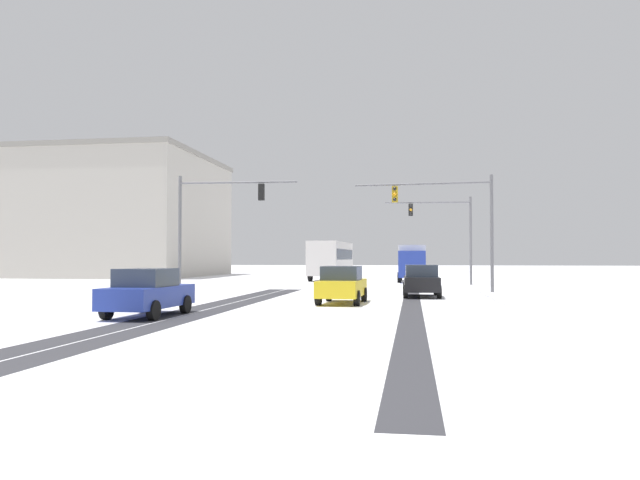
# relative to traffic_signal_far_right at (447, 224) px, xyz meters

# --- Properties ---
(ground_plane) EXTENTS (300.00, 300.00, 0.00)m
(ground_plane) POSITION_rel_traffic_signal_far_right_xyz_m (-6.73, -37.36, -4.45)
(ground_plane) COLOR white
(wheel_track_left_lane) EXTENTS (0.99, 30.23, 0.01)m
(wheel_track_left_lane) POSITION_rel_traffic_signal_far_right_xyz_m (-9.80, -23.62, -4.44)
(wheel_track_left_lane) COLOR #38383D
(wheel_track_left_lane) RESTS_ON ground
(wheel_track_right_lane) EXTENTS (1.01, 30.23, 0.01)m
(wheel_track_right_lane) POSITION_rel_traffic_signal_far_right_xyz_m (-10.89, -23.62, -4.44)
(wheel_track_right_lane) COLOR #38383D
(wheel_track_right_lane) RESTS_ON ground
(wheel_track_center) EXTENTS (0.80, 30.23, 0.01)m
(wheel_track_center) POSITION_rel_traffic_signal_far_right_xyz_m (-2.56, -23.62, -4.44)
(wheel_track_center) COLOR #38383D
(wheel_track_center) RESTS_ON ground
(sidewalk_kerb_right) EXTENTS (4.00, 30.23, 0.12)m
(sidewalk_kerb_right) POSITION_rel_traffic_signal_far_right_xyz_m (3.15, -24.99, -4.39)
(sidewalk_kerb_right) COLOR white
(sidewalk_kerb_right) RESTS_ON ground
(traffic_signal_far_right) EXTENTS (6.34, 0.63, 6.50)m
(traffic_signal_far_right) POSITION_rel_traffic_signal_far_right_xyz_m (0.00, 0.00, 0.00)
(traffic_signal_far_right) COLOR slate
(traffic_signal_far_right) RESTS_ON ground
(traffic_signal_near_left) EXTENTS (6.62, 0.55, 6.50)m
(traffic_signal_near_left) POSITION_rel_traffic_signal_far_right_xyz_m (-13.36, -13.79, 0.02)
(traffic_signal_near_left) COLOR slate
(traffic_signal_near_left) RESTS_ON ground
(traffic_signal_near_right) EXTENTS (7.56, 0.72, 6.50)m
(traffic_signal_near_right) POSITION_rel_traffic_signal_far_right_xyz_m (-0.41, -11.72, 0.07)
(traffic_signal_near_right) COLOR slate
(traffic_signal_near_right) RESTS_ON ground
(car_black_lead) EXTENTS (1.91, 4.14, 1.62)m
(car_black_lead) POSITION_rel_traffic_signal_far_right_xyz_m (-2.08, -14.50, -3.63)
(car_black_lead) COLOR black
(car_black_lead) RESTS_ON ground
(car_yellow_cab_second) EXTENTS (1.95, 4.16, 1.62)m
(car_yellow_cab_second) POSITION_rel_traffic_signal_far_right_xyz_m (-5.55, -19.52, -3.63)
(car_yellow_cab_second) COLOR yellow
(car_yellow_cab_second) RESTS_ON ground
(car_blue_third) EXTENTS (1.92, 4.14, 1.62)m
(car_blue_third) POSITION_rel_traffic_signal_far_right_xyz_m (-11.38, -26.26, -3.63)
(car_blue_third) COLOR #233899
(car_blue_third) RESTS_ON ground
(bus_oncoming) EXTENTS (2.89, 11.06, 3.38)m
(bus_oncoming) POSITION_rel_traffic_signal_far_right_xyz_m (-9.74, 8.43, -2.45)
(bus_oncoming) COLOR silver
(bus_oncoming) RESTS_ON ground
(box_truck_delivery) EXTENTS (2.32, 7.41, 3.02)m
(box_truck_delivery) POSITION_rel_traffic_signal_far_right_xyz_m (-2.54, 5.29, -2.81)
(box_truck_delivery) COLOR #233899
(box_truck_delivery) RESTS_ON ground
(office_building_far_left_block) EXTENTS (26.23, 20.20, 13.03)m
(office_building_far_left_block) POSITION_rel_traffic_signal_far_right_xyz_m (-37.53, 16.37, 2.07)
(office_building_far_left_block) COLOR #B2ADA3
(office_building_far_left_block) RESTS_ON ground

